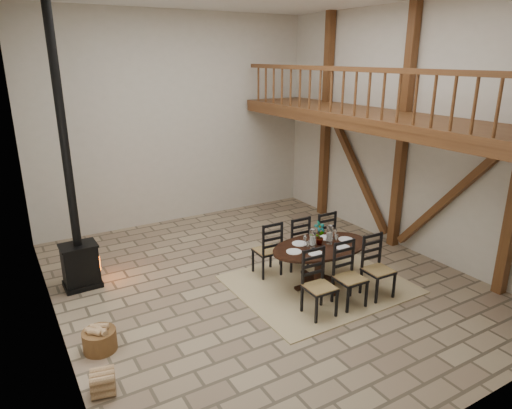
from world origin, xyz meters
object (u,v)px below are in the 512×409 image
log_basket (100,339)px  dining_table (320,264)px  log_stack (103,382)px  wood_stove (76,228)px

log_basket → dining_table: bearing=-0.6°
dining_table → log_stack: dining_table is taller
wood_stove → log_stack: wood_stove is taller
dining_table → log_basket: dining_table is taller
wood_stove → log_stack: size_ratio=14.01×
wood_stove → log_stack: 3.18m
dining_table → wood_stove: 4.35m
dining_table → log_stack: bearing=-166.3°
log_basket → wood_stove: bearing=85.6°
dining_table → log_basket: size_ratio=4.54×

